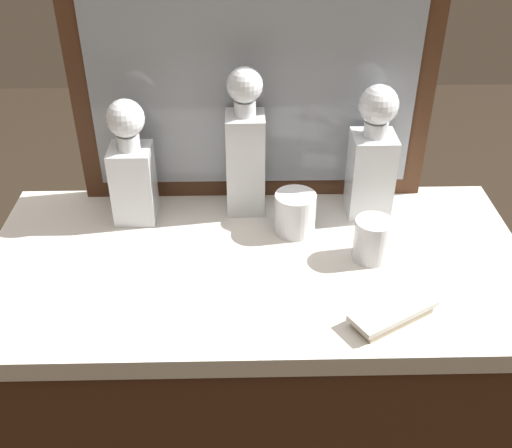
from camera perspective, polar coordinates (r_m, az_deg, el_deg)
dresser at (r=1.45m, az=0.00°, el=-16.28°), size 1.04×0.52×0.83m
dresser_mirror at (r=1.23m, az=-0.26°, el=16.59°), size 0.74×0.03×0.68m
crystal_decanter_far_right at (r=1.25m, az=-0.99°, el=6.45°), size 0.08×0.08×0.31m
crystal_decanter_right at (r=1.26m, az=-11.48°, el=4.68°), size 0.08×0.08×0.26m
crystal_decanter_rear at (r=1.27m, az=10.74°, el=5.51°), size 0.09×0.09×0.28m
crystal_tumbler_far_right at (r=1.17m, az=10.75°, el=-1.48°), size 0.07×0.07×0.08m
crystal_tumbler_center at (r=1.23m, az=3.66°, el=0.88°), size 0.08×0.08×0.08m
silver_brush_far_right at (r=1.06m, az=12.64°, el=-8.15°), size 0.16×0.13×0.02m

